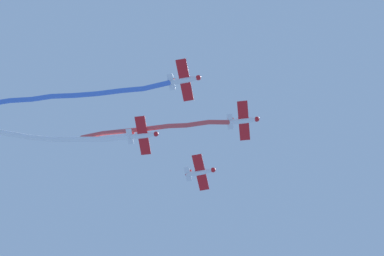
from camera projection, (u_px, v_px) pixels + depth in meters
name	position (u px, v px, depth m)	size (l,w,h in m)	color
airplane_lead	(243.00, 121.00, 76.81)	(6.16, 4.64, 1.53)	white
smoke_trail_lead	(154.00, 128.00, 77.83)	(3.86, 21.11, 1.63)	#DB4C4C
airplane_left_wing	(200.00, 172.00, 80.10)	(6.19, 4.71, 1.53)	white
airplane_right_wing	(185.00, 80.00, 74.42)	(6.19, 4.69, 1.53)	white
smoke_trail_right_wing	(77.00, 95.00, 75.16)	(4.22, 25.53, 1.82)	#4C75DB
airplane_slot	(143.00, 135.00, 77.63)	(6.17, 4.64, 1.53)	white
smoke_trail_slot	(16.00, 130.00, 76.51)	(6.01, 30.87, 2.52)	white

